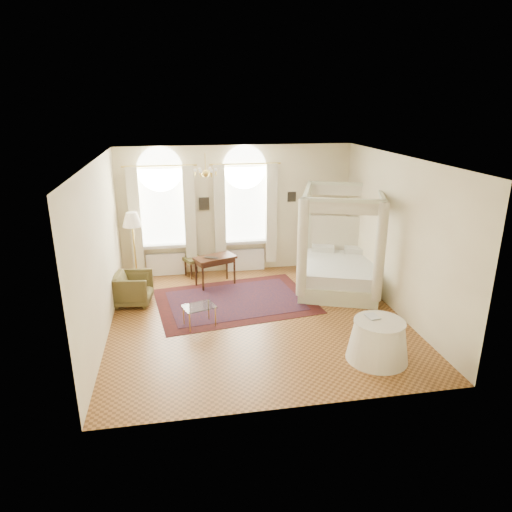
{
  "coord_description": "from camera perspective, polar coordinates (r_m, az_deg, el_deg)",
  "views": [
    {
      "loc": [
        -1.53,
        -8.52,
        4.32
      ],
      "look_at": [
        0.04,
        0.4,
        1.25
      ],
      "focal_mm": 32.0,
      "sensor_mm": 36.0,
      "label": 1
    }
  ],
  "objects": [
    {
      "name": "writing_desk",
      "position": [
        11.19,
        -5.15,
        -0.59
      ],
      "size": [
        1.1,
        0.84,
        0.74
      ],
      "color": "#341D0E",
      "rests_on": "ground"
    },
    {
      "name": "oriental_rug",
      "position": [
        10.47,
        -2.65,
        -5.61
      ],
      "size": [
        3.76,
        2.93,
        0.01
      ],
      "color": "#451210",
      "rests_on": "ground"
    },
    {
      "name": "room_walls",
      "position": [
        8.97,
        0.17,
        3.61
      ],
      "size": [
        6.0,
        6.0,
        6.0
      ],
      "color": "#FFF2C2",
      "rests_on": "ground"
    },
    {
      "name": "ground",
      "position": [
        9.68,
        0.16,
        -7.78
      ],
      "size": [
        6.0,
        6.0,
        0.0
      ],
      "primitive_type": "plane",
      "color": "#9A612C",
      "rests_on": "ground"
    },
    {
      "name": "book",
      "position": [
        8.26,
        13.74,
        -7.45
      ],
      "size": [
        0.23,
        0.28,
        0.02
      ],
      "primitive_type": "imported",
      "rotation": [
        0.0,
        0.0,
        0.12
      ],
      "color": "black",
      "rests_on": "side_table"
    },
    {
      "name": "wall_pictures",
      "position": [
        11.86,
        -1.96,
        6.91
      ],
      "size": [
        2.54,
        0.03,
        0.39
      ],
      "color": "black",
      "rests_on": "room_walls"
    },
    {
      "name": "nightstand_lamp",
      "position": [
        12.45,
        10.13,
        2.37
      ],
      "size": [
        0.31,
        0.31,
        0.46
      ],
      "color": "gold",
      "rests_on": "nightstand"
    },
    {
      "name": "window_left",
      "position": [
        11.75,
        -11.54,
        4.41
      ],
      "size": [
        1.62,
        0.27,
        3.29
      ],
      "color": "white",
      "rests_on": "room_walls"
    },
    {
      "name": "window_right",
      "position": [
        11.87,
        -1.33,
        4.93
      ],
      "size": [
        1.62,
        0.27,
        3.29
      ],
      "color": "white",
      "rests_on": "room_walls"
    },
    {
      "name": "laptop",
      "position": [
        11.08,
        -5.5,
        -0.15
      ],
      "size": [
        0.41,
        0.35,
        0.03
      ],
      "primitive_type": "imported",
      "rotation": [
        0.0,
        0.0,
        2.71
      ],
      "color": "black",
      "rests_on": "writing_desk"
    },
    {
      "name": "stool",
      "position": [
        11.89,
        -7.8,
        -0.61
      ],
      "size": [
        0.58,
        0.58,
        0.5
      ],
      "color": "#4D4721",
      "rests_on": "ground"
    },
    {
      "name": "side_table",
      "position": [
        8.38,
        15.0,
        -10.16
      ],
      "size": [
        1.08,
        1.08,
        0.74
      ],
      "color": "silver",
      "rests_on": "ground"
    },
    {
      "name": "chandelier",
      "position": [
        9.84,
        -6.33,
        10.37
      ],
      "size": [
        0.51,
        0.45,
        0.5
      ],
      "color": "gold",
      "rests_on": "room_walls"
    },
    {
      "name": "armchair",
      "position": [
        10.55,
        -15.09,
        -3.97
      ],
      "size": [
        0.89,
        0.87,
        0.72
      ],
      "primitive_type": "imported",
      "rotation": [
        0.0,
        0.0,
        1.44
      ],
      "color": "#4C4220",
      "rests_on": "ground"
    },
    {
      "name": "canopy_bed",
      "position": [
        11.12,
        10.31,
        -1.38
      ],
      "size": [
        2.45,
        2.7,
        2.42
      ],
      "color": "beige",
      "rests_on": "ground"
    },
    {
      "name": "nightstand",
      "position": [
        12.65,
        10.09,
        -0.15
      ],
      "size": [
        0.46,
        0.43,
        0.57
      ],
      "primitive_type": "cube",
      "rotation": [
        0.0,
        0.0,
        -0.17
      ],
      "color": "#341D0E",
      "rests_on": "ground"
    },
    {
      "name": "floor_lamp",
      "position": [
        11.36,
        -15.22,
        3.98
      ],
      "size": [
        0.47,
        0.47,
        1.82
      ],
      "color": "gold",
      "rests_on": "ground"
    },
    {
      "name": "coffee_table",
      "position": [
        9.29,
        -7.12,
        -6.47
      ],
      "size": [
        0.74,
        0.61,
        0.43
      ],
      "color": "silver",
      "rests_on": "ground"
    }
  ]
}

